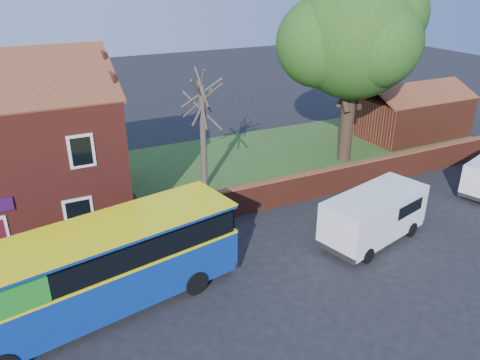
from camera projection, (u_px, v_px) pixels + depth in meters
ground at (218, 321)px, 17.02m from camera, size 120.00×120.00×0.00m
pavement at (2, 285)px, 18.87m from camera, size 18.00×3.50×0.12m
kerb at (3, 311)px, 17.44m from camera, size 18.00×0.15×0.14m
grass_strip at (312, 152)px, 32.92m from camera, size 26.00×12.00×0.04m
boundary_wall at (370, 172)px, 27.68m from camera, size 22.00×0.38×1.60m
outbuilding at (411, 115)px, 35.91m from camera, size 8.20×5.06×4.17m
bus at (82, 272)px, 16.54m from camera, size 11.41×4.86×3.37m
van_near at (374, 214)px, 21.68m from camera, size 5.84×3.45×2.40m
large_tree at (354, 39)px, 28.73m from camera, size 9.89×7.82×12.06m
bare_tree at (203, 133)px, 26.17m from camera, size 2.49×2.97×6.65m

